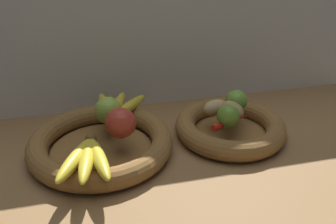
{
  "coord_description": "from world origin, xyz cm",
  "views": [
    {
      "loc": [
        -21.32,
        -76.94,
        52.05
      ],
      "look_at": [
        -1.66,
        3.34,
        9.47
      ],
      "focal_mm": 38.39,
      "sensor_mm": 36.0,
      "label": 1
    }
  ],
  "objects_px": {
    "fruit_bowl_left": "(101,143)",
    "lime_far": "(236,101)",
    "banana_bunch_front": "(87,158)",
    "chili_pepper": "(232,121)",
    "fruit_bowl_right": "(230,127)",
    "apple_green_back": "(108,110)",
    "apple_red_right": "(121,123)",
    "potato_oblong": "(215,107)",
    "lime_near": "(228,116)",
    "potato_large": "(232,110)",
    "banana_bunch_back": "(117,107)"
  },
  "relations": [
    {
      "from": "fruit_bowl_left",
      "to": "fruit_bowl_right",
      "type": "bearing_deg",
      "value": -0.0
    },
    {
      "from": "potato_oblong",
      "to": "potato_large",
      "type": "distance_m",
      "value": 0.05
    },
    {
      "from": "banana_bunch_back",
      "to": "apple_green_back",
      "type": "bearing_deg",
      "value": -115.35
    },
    {
      "from": "apple_green_back",
      "to": "lime_far",
      "type": "relative_size",
      "value": 1.18
    },
    {
      "from": "fruit_bowl_left",
      "to": "potato_oblong",
      "type": "relative_size",
      "value": 5.17
    },
    {
      "from": "fruit_bowl_left",
      "to": "lime_far",
      "type": "distance_m",
      "value": 0.39
    },
    {
      "from": "potato_large",
      "to": "banana_bunch_front",
      "type": "bearing_deg",
      "value": -162.14
    },
    {
      "from": "banana_bunch_back",
      "to": "lime_far",
      "type": "xyz_separation_m",
      "value": [
        0.33,
        -0.07,
        0.02
      ]
    },
    {
      "from": "lime_far",
      "to": "apple_red_right",
      "type": "bearing_deg",
      "value": -168.84
    },
    {
      "from": "banana_bunch_front",
      "to": "potato_large",
      "type": "bearing_deg",
      "value": 17.86
    },
    {
      "from": "fruit_bowl_right",
      "to": "chili_pepper",
      "type": "height_order",
      "value": "chili_pepper"
    },
    {
      "from": "potato_oblong",
      "to": "banana_bunch_front",
      "type": "bearing_deg",
      "value": -156.45
    },
    {
      "from": "fruit_bowl_right",
      "to": "apple_green_back",
      "type": "height_order",
      "value": "apple_green_back"
    },
    {
      "from": "potato_oblong",
      "to": "lime_near",
      "type": "bearing_deg",
      "value": -81.35
    },
    {
      "from": "banana_bunch_front",
      "to": "banana_bunch_back",
      "type": "distance_m",
      "value": 0.26
    },
    {
      "from": "apple_red_right",
      "to": "potato_oblong",
      "type": "bearing_deg",
      "value": 11.64
    },
    {
      "from": "fruit_bowl_left",
      "to": "lime_far",
      "type": "xyz_separation_m",
      "value": [
        0.39,
        0.04,
        0.06
      ]
    },
    {
      "from": "banana_bunch_back",
      "to": "chili_pepper",
      "type": "xyz_separation_m",
      "value": [
        0.29,
        -0.15,
        -0.01
      ]
    },
    {
      "from": "apple_green_back",
      "to": "chili_pepper",
      "type": "relative_size",
      "value": 0.54
    },
    {
      "from": "fruit_bowl_right",
      "to": "banana_bunch_front",
      "type": "distance_m",
      "value": 0.41
    },
    {
      "from": "potato_oblong",
      "to": "lime_near",
      "type": "height_order",
      "value": "lime_near"
    },
    {
      "from": "potato_oblong",
      "to": "lime_near",
      "type": "xyz_separation_m",
      "value": [
        0.01,
        -0.07,
        0.01
      ]
    },
    {
      "from": "lime_far",
      "to": "chili_pepper",
      "type": "distance_m",
      "value": 0.09
    },
    {
      "from": "lime_far",
      "to": "banana_bunch_front",
      "type": "bearing_deg",
      "value": -158.58
    },
    {
      "from": "chili_pepper",
      "to": "lime_far",
      "type": "bearing_deg",
      "value": 38.7
    },
    {
      "from": "potato_large",
      "to": "lime_near",
      "type": "bearing_deg",
      "value": -123.69
    },
    {
      "from": "lime_near",
      "to": "lime_far",
      "type": "relative_size",
      "value": 0.97
    },
    {
      "from": "lime_far",
      "to": "potato_large",
      "type": "bearing_deg",
      "value": -127.87
    },
    {
      "from": "apple_green_back",
      "to": "banana_bunch_back",
      "type": "distance_m",
      "value": 0.07
    },
    {
      "from": "fruit_bowl_right",
      "to": "apple_red_right",
      "type": "xyz_separation_m",
      "value": [
        -0.3,
        -0.03,
        0.07
      ]
    },
    {
      "from": "banana_bunch_front",
      "to": "potato_oblong",
      "type": "height_order",
      "value": "potato_oblong"
    },
    {
      "from": "potato_large",
      "to": "chili_pepper",
      "type": "distance_m",
      "value": 0.04
    },
    {
      "from": "fruit_bowl_left",
      "to": "lime_far",
      "type": "relative_size",
      "value": 6.06
    },
    {
      "from": "fruit_bowl_left",
      "to": "potato_oblong",
      "type": "xyz_separation_m",
      "value": [
        0.32,
        0.03,
        0.05
      ]
    },
    {
      "from": "fruit_bowl_left",
      "to": "banana_bunch_back",
      "type": "height_order",
      "value": "banana_bunch_back"
    },
    {
      "from": "apple_red_right",
      "to": "banana_bunch_back",
      "type": "relative_size",
      "value": 0.41
    },
    {
      "from": "fruit_bowl_right",
      "to": "apple_red_right",
      "type": "height_order",
      "value": "apple_red_right"
    },
    {
      "from": "apple_red_right",
      "to": "banana_bunch_front",
      "type": "xyz_separation_m",
      "value": [
        -0.09,
        -0.1,
        -0.02
      ]
    },
    {
      "from": "banana_bunch_front",
      "to": "chili_pepper",
      "type": "height_order",
      "value": "banana_bunch_front"
    },
    {
      "from": "fruit_bowl_right",
      "to": "potato_oblong",
      "type": "height_order",
      "value": "potato_oblong"
    },
    {
      "from": "potato_oblong",
      "to": "banana_bunch_back",
      "type": "bearing_deg",
      "value": 161.98
    },
    {
      "from": "potato_large",
      "to": "lime_near",
      "type": "relative_size",
      "value": 1.25
    },
    {
      "from": "fruit_bowl_right",
      "to": "potato_oblong",
      "type": "relative_size",
      "value": 4.25
    },
    {
      "from": "apple_green_back",
      "to": "potato_oblong",
      "type": "distance_m",
      "value": 0.29
    },
    {
      "from": "apple_green_back",
      "to": "banana_bunch_back",
      "type": "relative_size",
      "value": 0.39
    },
    {
      "from": "fruit_bowl_left",
      "to": "chili_pepper",
      "type": "height_order",
      "value": "chili_pepper"
    },
    {
      "from": "banana_bunch_front",
      "to": "chili_pepper",
      "type": "bearing_deg",
      "value": 13.66
    },
    {
      "from": "fruit_bowl_right",
      "to": "apple_red_right",
      "type": "bearing_deg",
      "value": -175.01
    },
    {
      "from": "potato_oblong",
      "to": "lime_near",
      "type": "distance_m",
      "value": 0.07
    },
    {
      "from": "banana_bunch_back",
      "to": "lime_near",
      "type": "xyz_separation_m",
      "value": [
        0.27,
        -0.15,
        0.02
      ]
    }
  ]
}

